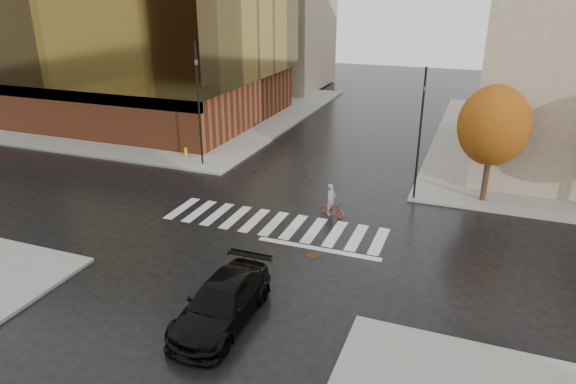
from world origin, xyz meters
name	(u,v)px	position (x,y,z in m)	size (l,w,h in m)	color
ground	(270,228)	(0.00, 0.00, 0.00)	(120.00, 120.00, 0.00)	black
sidewalk_nw	(158,109)	(-21.00, 21.00, 0.07)	(30.00, 30.00, 0.15)	gray
crosswalk	(274,224)	(0.00, 0.50, 0.01)	(12.00, 3.00, 0.01)	silver
office_glass	(121,24)	(-22.00, 17.99, 8.28)	(27.00, 19.00, 16.00)	brown
tree_ne_a	(494,126)	(10.00, 7.40, 4.46)	(3.80, 3.80, 6.50)	#322516
sedan	(222,303)	(1.43, -7.86, 0.78)	(2.19, 5.39, 1.56)	black
cyclist	(332,205)	(2.52, 2.50, 0.62)	(1.68, 1.12, 1.80)	#9A290E
traffic_light_nw	(198,95)	(-8.11, 7.34, 4.84)	(0.25, 0.23, 8.07)	black
traffic_light_ne	(421,126)	(6.30, 6.30, 4.37)	(0.15, 0.19, 7.40)	black
fire_hydrant	(186,152)	(-10.00, 8.32, 0.51)	(0.24, 0.24, 0.66)	#E3A50D
manhole	(313,255)	(2.98, -2.00, 0.01)	(0.67, 0.67, 0.01)	#3F2B16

